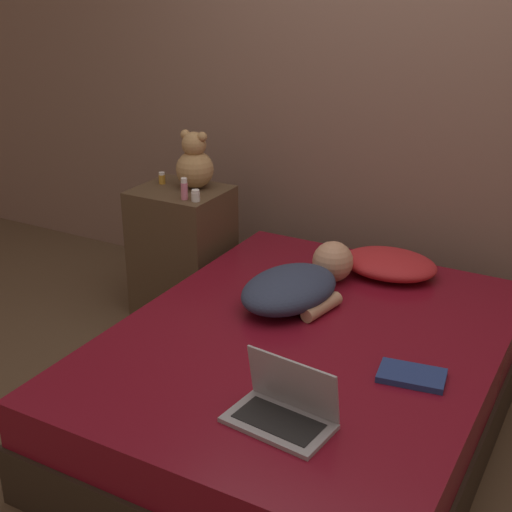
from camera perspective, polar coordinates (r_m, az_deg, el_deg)
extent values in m
plane|color=brown|center=(3.09, 3.82, -13.18)|extent=(12.00, 12.00, 0.00)
cube|color=#846656|center=(3.69, 12.87, 14.33)|extent=(8.00, 0.06, 2.60)
cube|color=#2D2319|center=(3.02, 3.87, -11.35)|extent=(1.47, 1.90, 0.24)
cube|color=maroon|center=(2.90, 3.99, -7.91)|extent=(1.45, 1.86, 0.18)
cube|color=brown|center=(3.85, -5.88, 0.38)|extent=(0.46, 0.40, 0.70)
ellipsoid|color=red|center=(3.41, 10.64, -0.62)|extent=(0.45, 0.34, 0.11)
ellipsoid|color=#2D3851|center=(3.06, 2.68, -2.65)|extent=(0.43, 0.55, 0.15)
sphere|color=tan|center=(3.29, 6.16, -0.44)|extent=(0.19, 0.19, 0.19)
cylinder|color=tan|center=(3.01, 5.29, -4.08)|extent=(0.10, 0.23, 0.06)
cube|color=#9E9EA3|center=(2.35, 1.81, -13.22)|extent=(0.36, 0.23, 0.02)
cube|color=black|center=(2.34, 1.81, -13.03)|extent=(0.29, 0.17, 0.00)
cube|color=#9E9EA3|center=(2.35, 2.96, -10.17)|extent=(0.34, 0.08, 0.19)
cube|color=black|center=(2.35, 2.96, -10.17)|extent=(0.30, 0.07, 0.17)
sphere|color=tan|center=(3.73, -4.92, 6.92)|extent=(0.20, 0.20, 0.20)
sphere|color=tan|center=(3.69, -4.99, 8.90)|extent=(0.13, 0.13, 0.13)
sphere|color=tan|center=(3.71, -5.67, 9.65)|extent=(0.05, 0.05, 0.05)
sphere|color=tan|center=(3.66, -4.33, 9.49)|extent=(0.05, 0.05, 0.05)
cylinder|color=pink|center=(3.56, -5.76, 5.19)|extent=(0.03, 0.03, 0.09)
cylinder|color=white|center=(3.54, -5.79, 6.04)|extent=(0.03, 0.03, 0.02)
cylinder|color=gold|center=(3.83, -7.53, 6.11)|extent=(0.03, 0.03, 0.05)
cylinder|color=white|center=(3.83, -7.55, 6.56)|extent=(0.03, 0.03, 0.01)
cylinder|color=white|center=(3.54, -4.85, 4.75)|extent=(0.04, 0.04, 0.05)
cylinder|color=white|center=(3.53, -4.87, 5.20)|extent=(0.04, 0.04, 0.01)
cube|color=navy|center=(2.63, 12.35, -9.33)|extent=(0.25, 0.18, 0.02)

